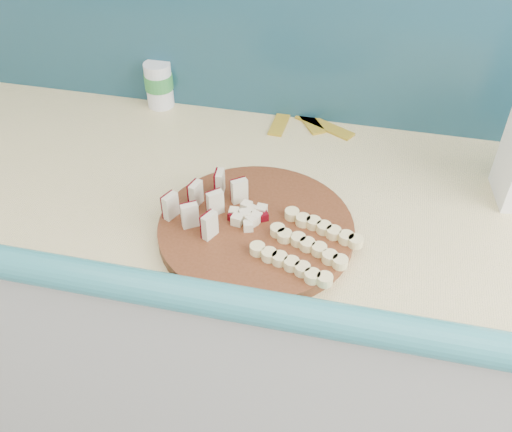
{
  "coord_description": "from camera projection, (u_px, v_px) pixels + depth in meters",
  "views": [
    {
      "loc": [
        0.18,
        0.63,
        1.62
      ],
      "look_at": [
        0.02,
        1.37,
        0.95
      ],
      "focal_mm": 40.0,
      "sensor_mm": 36.0,
      "label": 1
    }
  ],
  "objects": [
    {
      "name": "apple_wedges",
      "position": [
        205.0,
        202.0,
        1.03
      ],
      "size": [
        0.14,
        0.15,
        0.05
      ],
      "color": "beige",
      "rests_on": "cutting_board"
    },
    {
      "name": "canister",
      "position": [
        159.0,
        84.0,
        1.34
      ],
      "size": [
        0.07,
        0.07,
        0.11
      ],
      "rotation": [
        0.0,
        0.0,
        -0.41
      ],
      "color": "silver",
      "rests_on": "kitchen_counter"
    },
    {
      "name": "banana_peel",
      "position": [
        304.0,
        120.0,
        1.32
      ],
      "size": [
        0.19,
        0.16,
        0.01
      ],
      "rotation": [
        0.0,
        0.0,
        0.39
      ],
      "color": "gold",
      "rests_on": "kitchen_counter"
    },
    {
      "name": "banana_slices",
      "position": [
        307.0,
        245.0,
        0.97
      ],
      "size": [
        0.18,
        0.17,
        0.02
      ],
      "color": "beige",
      "rests_on": "cutting_board"
    },
    {
      "name": "backsplash",
      "position": [
        342.0,
        13.0,
        1.16
      ],
      "size": [
        2.2,
        0.02,
        0.5
      ],
      "primitive_type": "cube",
      "color": "teal",
      "rests_on": "kitchen_counter"
    },
    {
      "name": "cutting_board",
      "position": [
        256.0,
        229.0,
        1.03
      ],
      "size": [
        0.46,
        0.46,
        0.02
      ],
      "primitive_type": "cylinder",
      "rotation": [
        0.0,
        0.0,
        -0.39
      ],
      "color": "#48230F",
      "rests_on": "kitchen_counter"
    },
    {
      "name": "apple_chunks",
      "position": [
        246.0,
        216.0,
        1.02
      ],
      "size": [
        0.06,
        0.06,
        0.02
      ],
      "color": "beige",
      "rests_on": "cutting_board"
    },
    {
      "name": "kitchen_counter",
      "position": [
        301.0,
        337.0,
        1.42
      ],
      "size": [
        2.2,
        0.63,
        0.91
      ],
      "color": "beige",
      "rests_on": "ground"
    }
  ]
}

